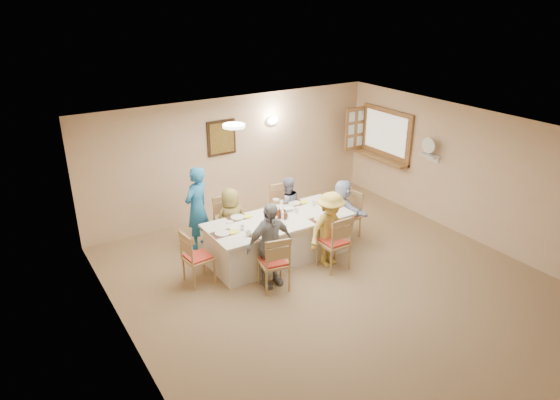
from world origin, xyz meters
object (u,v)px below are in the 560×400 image
diner_back_left (231,220)px  condiment_ketchup (277,212)px  serving_hatch (386,135)px  chair_back_right (283,210)px  desk_fan (430,148)px  dining_table (279,238)px  chair_right_end (347,215)px  diner_right_end (342,210)px  chair_back_left (228,224)px  chair_front_right (334,241)px  diner_back_right (287,207)px  chair_front_left (274,261)px  diner_front_right (330,229)px  caregiver (197,208)px  diner_front_left (270,245)px  chair_left_end (198,257)px

diner_back_left → condiment_ketchup: diner_back_left is taller
serving_hatch → chair_back_right: (-2.91, -0.32, -1.01)m
desk_fan → dining_table: desk_fan is taller
chair_right_end → diner_right_end: (-0.13, 0.00, 0.15)m
serving_hatch → chair_back_right: size_ratio=1.55×
chair_back_left → chair_front_right: chair_front_right is taller
dining_table → chair_back_right: bearing=53.1°
diner_back_right → desk_fan: bearing=169.8°
diner_back_left → chair_front_left: bearing=91.7°
desk_fan → chair_back_right: desk_fan is taller
diner_front_right → caregiver: size_ratio=0.87×
diner_right_end → desk_fan: bearing=-97.7°
chair_back_right → diner_front_left: size_ratio=0.67×
diner_front_right → desk_fan: bearing=2.2°
dining_table → diner_back_left: bearing=131.4°
chair_front_left → diner_back_left: diner_back_left is taller
diner_front_left → condiment_ketchup: size_ratio=6.06×
desk_fan → chair_front_right: size_ratio=0.30×
caregiver → condiment_ketchup: 1.52m
serving_hatch → chair_front_right: bearing=-146.5°
chair_front_left → caregiver: (-0.45, 1.95, 0.30)m
diner_back_left → caregiver: size_ratio=0.78×
diner_back_left → diner_front_right: bearing=133.1°
chair_right_end → diner_back_left: 2.26m
chair_front_right → chair_left_end: (-2.15, 0.80, -0.04)m
chair_back_right → condiment_ketchup: (-0.63, -0.77, 0.39)m
chair_front_right → chair_right_end: (0.95, 0.80, -0.05)m
diner_front_right → diner_right_end: 1.07m
diner_front_right → condiment_ketchup: bearing=124.8°
desk_fan → diner_back_left: size_ratio=0.25×
dining_table → condiment_ketchup: bearing=141.5°
chair_left_end → diner_back_left: size_ratio=0.77×
diner_back_right → caregiver: 1.73m
chair_back_left → chair_right_end: bearing=-16.3°
caregiver → diner_back_right: bearing=135.5°
desk_fan → diner_front_right: desk_fan is taller
chair_back_right → caregiver: bearing=174.2°
chair_right_end → diner_right_end: size_ratio=0.76×
chair_front_right → diner_front_right: bearing=-89.5°
chair_right_end → diner_back_right: bearing=-132.9°
serving_hatch → caregiver: size_ratio=0.96×
chair_back_right → diner_back_left: 1.21m
chair_back_left → chair_left_end: (-0.95, -0.80, -0.02)m
chair_front_right → caregiver: (-1.65, 1.95, 0.28)m
diner_back_left → condiment_ketchup: bearing=132.6°
chair_back_right → condiment_ketchup: 1.07m
diner_front_right → chair_right_end: bearing=28.5°
desk_fan → diner_right_end: 2.20m
desk_fan → chair_left_end: size_ratio=0.32×
serving_hatch → chair_back_right: serving_hatch is taller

